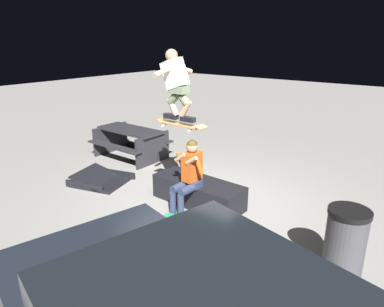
# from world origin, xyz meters

# --- Properties ---
(ground_plane) EXTENTS (40.00, 40.00, 0.00)m
(ground_plane) POSITION_xyz_m (0.00, 0.00, 0.00)
(ground_plane) COLOR gray
(ledge_box_main) EXTENTS (1.74, 0.71, 0.45)m
(ledge_box_main) POSITION_xyz_m (0.10, 0.05, 0.22)
(ledge_box_main) COLOR black
(ledge_box_main) RESTS_ON ground
(person_sitting_on_ledge) EXTENTS (0.59, 0.76, 1.28)m
(person_sitting_on_ledge) POSITION_xyz_m (0.04, 0.43, 0.70)
(person_sitting_on_ledge) COLOR #2D3856
(person_sitting_on_ledge) RESTS_ON ground
(skateboard) EXTENTS (1.02, 0.22, 0.13)m
(skateboard) POSITION_xyz_m (0.23, 0.42, 1.54)
(skateboard) COLOR #AD8451
(skater_airborne) EXTENTS (0.62, 0.89, 1.12)m
(skater_airborne) POSITION_xyz_m (0.29, 0.42, 2.23)
(skater_airborne) COLOR black
(kicker_ramp) EXTENTS (1.19, 1.14, 0.32)m
(kicker_ramp) POSITION_xyz_m (2.27, 0.53, 0.05)
(kicker_ramp) COLOR black
(kicker_ramp) RESTS_ON ground
(picnic_table_back) EXTENTS (1.71, 1.35, 0.75)m
(picnic_table_back) POSITION_xyz_m (3.00, -1.01, 0.50)
(picnic_table_back) COLOR #28282D
(picnic_table_back) RESTS_ON ground
(trash_bin) EXTENTS (0.50, 0.50, 0.98)m
(trash_bin) POSITION_xyz_m (-2.58, 0.69, 0.49)
(trash_bin) COLOR #47474C
(trash_bin) RESTS_ON ground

